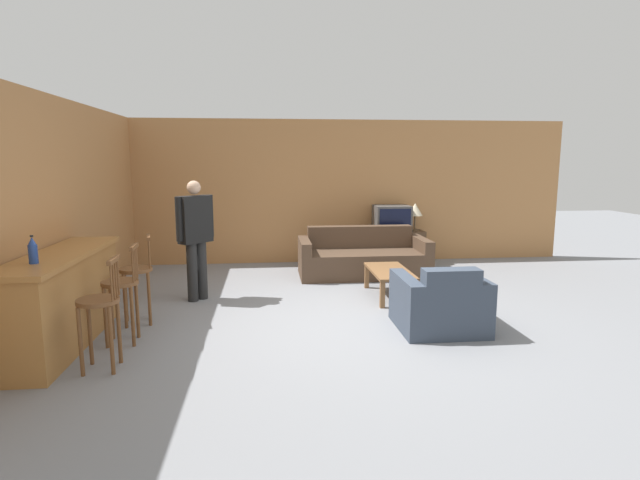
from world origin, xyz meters
TOP-DOWN VIEW (x-y plane):
  - ground_plane at (0.00, 0.00)m, footprint 24.00×24.00m
  - wall_back at (0.00, 3.60)m, footprint 9.40×0.08m
  - wall_left at (-3.27, 1.30)m, footprint 0.08×8.60m
  - bar_counter at (-2.94, -0.39)m, footprint 0.55×2.13m
  - bar_chair_near at (-2.36, -1.07)m, footprint 0.38×0.38m
  - bar_chair_mid at (-2.36, -0.40)m, footprint 0.39×0.39m
  - bar_chair_far at (-2.36, 0.23)m, footprint 0.44×0.44m
  - couch_far at (0.68, 2.39)m, footprint 2.08×0.96m
  - armchair_near at (1.03, -0.34)m, footprint 0.92×0.91m
  - coffee_table at (0.80, 1.04)m, footprint 0.51×1.10m
  - tv_unit at (1.37, 3.24)m, footprint 1.17×0.45m
  - tv at (1.37, 3.23)m, footprint 0.63×0.51m
  - bottle at (-2.95, -0.92)m, footprint 0.08×0.08m
  - table_lamp at (1.80, 3.24)m, footprint 0.27×0.27m
  - person_by_window at (-1.82, 1.16)m, footprint 0.45×0.45m

SIDE VIEW (x-z plane):
  - ground_plane at x=0.00m, z-range 0.00..0.00m
  - couch_far at x=0.68m, z-range -0.11..0.67m
  - armchair_near at x=1.03m, z-range -0.10..0.66m
  - tv_unit at x=1.37m, z-range 0.00..0.61m
  - coffee_table at x=0.80m, z-range 0.13..0.51m
  - bar_counter at x=-2.94m, z-range 0.00..0.96m
  - bar_chair_near at x=-2.36m, z-range 0.04..1.07m
  - bar_chair_mid at x=-2.36m, z-range 0.04..1.07m
  - bar_chair_far at x=-2.36m, z-range 0.04..1.07m
  - tv at x=1.37m, z-range 0.61..1.07m
  - person_by_window at x=-1.82m, z-range 0.10..1.71m
  - table_lamp at x=1.80m, z-range 0.73..1.23m
  - bottle at x=-2.95m, z-range 0.95..1.20m
  - wall_back at x=0.00m, z-range 0.00..2.60m
  - wall_left at x=-3.27m, z-range 0.00..2.60m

